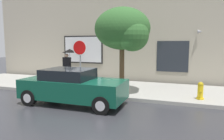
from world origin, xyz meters
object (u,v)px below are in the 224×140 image
Objects in this scene: parked_car at (73,87)px; street_tree at (124,30)px; pedestrian_with_umbrella at (69,56)px; stop_sign at (80,55)px; fire_hydrant at (200,91)px.

parked_car is 1.05× the size of street_tree.
pedestrian_with_umbrella is 4.86m from street_tree.
pedestrian_with_umbrella is at bearing 154.30° from street_tree.
street_tree is 1.60× the size of stop_sign.
parked_car is at bearing -57.15° from pedestrian_with_umbrella.
street_tree reaches higher than pedestrian_with_umbrella.
parked_car is at bearing -125.20° from street_tree.
parked_car is 5.05m from pedestrian_with_umbrella.
parked_car is 3.51m from street_tree.
parked_car is 1.68× the size of stop_sign.
street_tree is at bearing 54.80° from parked_car.
stop_sign reaches higher than fire_hydrant.
fire_hydrant is at bearing 1.24° from stop_sign.
stop_sign is at bearing -48.89° from pedestrian_with_umbrella.
pedestrian_with_umbrella reaches higher than fire_hydrant.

